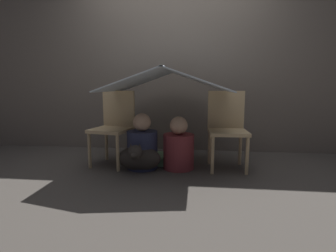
% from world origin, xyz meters
% --- Properties ---
extents(ground_plane, '(8.80, 8.80, 0.00)m').
position_xyz_m(ground_plane, '(0.00, 0.00, 0.00)').
color(ground_plane, '#47423D').
extents(wall_back, '(7.00, 0.05, 2.50)m').
position_xyz_m(wall_back, '(0.00, 1.06, 1.25)').
color(wall_back, '#6B6056').
rests_on(wall_back, ground_plane).
extents(chair_left, '(0.48, 0.48, 0.86)m').
position_xyz_m(chair_left, '(-0.64, 0.27, 0.47)').
color(chair_left, '#D1B27F').
rests_on(chair_left, ground_plane).
extents(chair_right, '(0.43, 0.43, 0.86)m').
position_xyz_m(chair_right, '(0.65, 0.27, 0.47)').
color(chair_right, '#D1B27F').
rests_on(chair_right, ground_plane).
extents(sheet_canopy, '(1.31, 1.12, 0.24)m').
position_xyz_m(sheet_canopy, '(0.00, 0.20, 0.97)').
color(sheet_canopy, silver).
extents(person_front, '(0.34, 0.34, 0.62)m').
position_xyz_m(person_front, '(-0.28, 0.13, 0.25)').
color(person_front, '#2D3351').
rests_on(person_front, ground_plane).
extents(person_second, '(0.34, 0.34, 0.58)m').
position_xyz_m(person_second, '(0.12, 0.16, 0.24)').
color(person_second, maroon).
rests_on(person_second, ground_plane).
extents(dog, '(0.46, 0.38, 0.34)m').
position_xyz_m(dog, '(-0.29, 0.01, 0.15)').
color(dog, '#332D28').
rests_on(dog, ground_plane).
extents(floor_cushion, '(0.41, 0.33, 0.10)m').
position_xyz_m(floor_cushion, '(-0.18, 0.35, 0.05)').
color(floor_cushion, '#7FB27F').
rests_on(floor_cushion, ground_plane).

